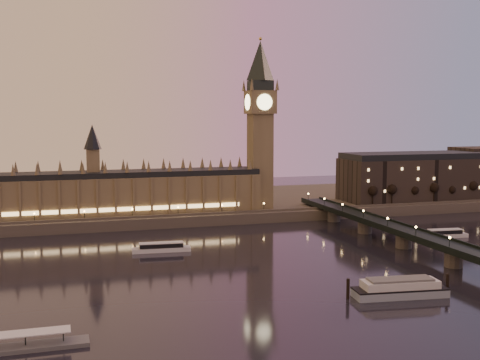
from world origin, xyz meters
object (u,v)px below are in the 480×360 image
Objects in this scene: moored_barge at (400,288)px; pontoon_pier at (9,347)px; cruise_boat_a at (161,248)px; cruise_boat_b at (445,234)px.

pontoon_pier is (-126.76, -12.57, -1.77)m from moored_barge.
cruise_boat_a is at bearing 132.82° from moored_barge.
cruise_boat_a is at bearing 61.11° from pontoon_pier.
moored_barge is at bearing -126.95° from cruise_boat_b.
cruise_boat_b reaches higher than cruise_boat_a.
cruise_boat_a is at bearing -177.72° from cruise_boat_b.
pontoon_pier is (-205.10, -96.46, -0.71)m from cruise_boat_b.
pontoon_pier is at bearing -148.72° from cruise_boat_b.
pontoon_pier reaches higher than moored_barge.
cruise_boat_b is 0.63× the size of moored_barge.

